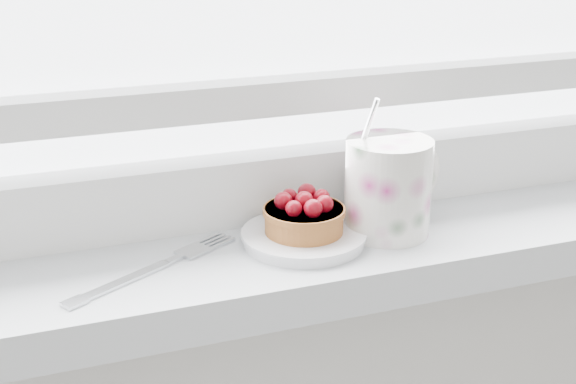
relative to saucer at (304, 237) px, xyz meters
name	(u,v)px	position (x,y,z in m)	size (l,w,h in m)	color
saucer	(304,237)	(0.00, 0.00, 0.00)	(0.12, 0.12, 0.01)	white
raspberry_tart	(304,215)	(0.00, 0.00, 0.02)	(0.08, 0.08, 0.04)	brown
floral_mug	(390,184)	(0.09, 0.00, 0.04)	(0.13, 0.11, 0.14)	silver
fork	(153,269)	(-0.15, -0.01, 0.00)	(0.18, 0.11, 0.00)	silver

